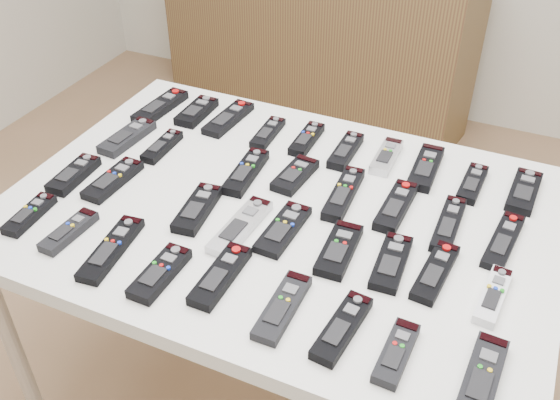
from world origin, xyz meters
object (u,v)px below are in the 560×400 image
at_px(remote_2, 228,118).
at_px(remote_13, 295,175).
at_px(remote_24, 391,262).
at_px(remote_34, 396,353).
at_px(remote_4, 307,139).
at_px(remote_15, 396,206).
at_px(remote_10, 127,137).
at_px(sideboard, 312,37).
at_px(remote_30, 160,273).
at_px(remote_35, 482,378).
at_px(remote_22, 283,229).
at_px(remote_5, 346,151).
at_px(remote_0, 160,107).
at_px(table, 280,226).
at_px(remote_11, 162,146).
at_px(remote_12, 246,172).
at_px(remote_27, 30,214).
at_px(remote_7, 426,168).
at_px(remote_23, 339,250).
at_px(remote_31, 221,276).
at_px(remote_33, 342,328).
at_px(remote_25, 435,272).
at_px(remote_3, 268,133).
at_px(remote_21, 240,226).
at_px(remote_6, 386,157).
at_px(remote_8, 472,184).
at_px(remote_26, 493,296).
at_px(remote_29, 111,249).
at_px(remote_9, 524,191).
at_px(remote_16, 448,224).
at_px(remote_1, 197,112).
at_px(remote_19, 113,180).
at_px(remote_28, 69,231).
at_px(remote_20, 197,209).
at_px(remote_32, 282,307).
at_px(remote_17, 503,241).
at_px(remote_14, 344,194).

relative_size(remote_2, remote_13, 1.29).
height_order(remote_24, remote_34, same).
distance_m(remote_4, remote_15, 0.35).
bearing_deg(remote_10, sideboard, 98.80).
xyz_separation_m(remote_30, remote_35, (0.63, 0.01, -0.00)).
relative_size(remote_22, remote_24, 1.07).
bearing_deg(remote_5, remote_24, -57.90).
distance_m(remote_0, remote_10, 0.18).
bearing_deg(remote_0, table, -24.26).
height_order(remote_11, remote_35, remote_35).
relative_size(remote_12, remote_27, 1.30).
height_order(remote_7, remote_23, remote_7).
height_order(remote_0, remote_10, same).
bearing_deg(remote_15, remote_35, -54.96).
relative_size(table, remote_31, 6.93).
xyz_separation_m(remote_24, remote_33, (-0.03, -0.21, 0.00)).
distance_m(remote_2, remote_25, 0.77).
relative_size(remote_3, remote_21, 0.74).
relative_size(remote_6, remote_7, 0.82).
height_order(remote_8, remote_35, remote_35).
xyz_separation_m(remote_21, remote_33, (0.30, -0.18, 0.00)).
xyz_separation_m(table, remote_34, (0.36, -0.31, 0.07)).
relative_size(remote_4, remote_26, 0.98).
distance_m(remote_0, remote_29, 0.61).
distance_m(remote_9, remote_21, 0.68).
bearing_deg(remote_3, remote_16, -21.88).
distance_m(remote_1, remote_6, 0.56).
relative_size(remote_8, remote_24, 0.92).
bearing_deg(remote_15, remote_5, 138.19).
xyz_separation_m(remote_3, remote_8, (0.55, -0.01, 0.00)).
xyz_separation_m(remote_6, remote_29, (-0.43, -0.58, -0.00)).
distance_m(remote_26, remote_35, 0.20).
xyz_separation_m(remote_0, remote_21, (0.46, -0.39, -0.00)).
height_order(remote_4, remote_31, same).
xyz_separation_m(remote_8, remote_19, (-0.80, -0.34, 0.00)).
relative_size(remote_11, remote_35, 0.80).
distance_m(remote_22, remote_28, 0.47).
bearing_deg(remote_28, remote_33, 2.07).
distance_m(remote_10, remote_22, 0.56).
xyz_separation_m(remote_10, remote_13, (0.48, 0.02, -0.00)).
relative_size(remote_0, remote_12, 1.07).
height_order(remote_20, remote_32, remote_20).
height_order(remote_17, remote_25, remote_25).
height_order(remote_32, remote_34, same).
xyz_separation_m(remote_1, remote_28, (0.02, -0.57, -0.00)).
xyz_separation_m(remote_27, remote_31, (0.49, 0.00, 0.00)).
height_order(remote_20, remote_21, remote_20).
height_order(remote_10, remote_13, remote_10).
relative_size(remote_14, remote_29, 0.99).
distance_m(remote_16, remote_29, 0.73).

